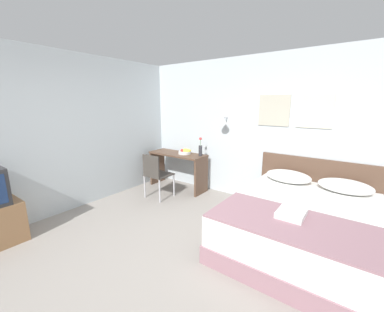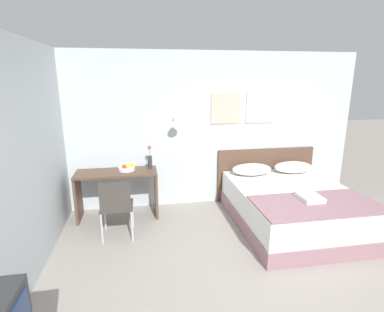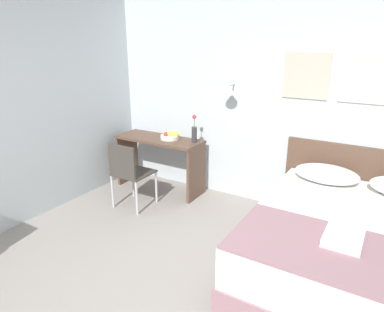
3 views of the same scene
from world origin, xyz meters
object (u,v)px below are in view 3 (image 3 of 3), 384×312
object	(u,v)px
headboard	(365,188)
pillow_left	(326,174)
fruit_bowl	(170,136)
flower_vase	(194,132)
folded_towel_near_foot	(343,238)
throw_blanket	(343,253)
desk	(159,154)
desk_chair	(128,170)
bed	(349,249)

from	to	relation	value
headboard	pillow_left	xyz separation A→B (m)	(-0.38, -0.30, 0.20)
fruit_bowl	flower_vase	distance (m)	0.38
folded_towel_near_foot	flower_vase	xyz separation A→B (m)	(-2.10, 1.28, 0.27)
throw_blanket	flower_vase	xyz separation A→B (m)	(-2.12, 1.42, 0.32)
folded_towel_near_foot	flower_vase	bearing A→B (deg)	148.61
folded_towel_near_foot	throw_blanket	bearing A→B (deg)	-80.37
headboard	desk	distance (m)	2.68
headboard	pillow_left	size ratio (longest dim) A/B	2.64
pillow_left	desk_chair	world-z (taller)	desk_chair
pillow_left	fruit_bowl	size ratio (longest dim) A/B	2.38
headboard	fruit_bowl	distance (m)	2.53
throw_blanket	fruit_bowl	bearing A→B (deg)	150.98
headboard	pillow_left	distance (m)	0.53
bed	headboard	bearing A→B (deg)	90.00
flower_vase	bed	bearing A→B (deg)	-21.14
pillow_left	desk_chair	bearing A→B (deg)	-161.73
pillow_left	desk	world-z (taller)	desk
headboard	desk	world-z (taller)	headboard
bed	pillow_left	bearing A→B (deg)	116.44
desk_chair	desk	bearing A→B (deg)	92.43
throw_blanket	desk	bearing A→B (deg)	153.14
throw_blanket	folded_towel_near_foot	size ratio (longest dim) A/B	4.79
headboard	flower_vase	distance (m)	2.18
flower_vase	pillow_left	bearing A→B (deg)	-1.53
folded_towel_near_foot	desk	xyz separation A→B (m)	(-2.63, 1.20, -0.10)
pillow_left	throw_blanket	world-z (taller)	pillow_left
desk	flower_vase	world-z (taller)	flower_vase
throw_blanket	flower_vase	bearing A→B (deg)	146.11
throw_blanket	flower_vase	distance (m)	2.57
bed	throw_blanket	distance (m)	0.68
bed	fruit_bowl	xyz separation A→B (m)	(-2.49, 0.78, 0.53)
desk	flower_vase	xyz separation A→B (m)	(0.53, 0.08, 0.37)
desk	fruit_bowl	xyz separation A→B (m)	(0.17, 0.03, 0.28)
flower_vase	desk	bearing A→B (deg)	-171.54
bed	fruit_bowl	bearing A→B (deg)	162.68
desk_chair	throw_blanket	bearing A→B (deg)	-13.67
pillow_left	throw_blanket	size ratio (longest dim) A/B	0.42
throw_blanket	pillow_left	bearing A→B (deg)	105.60
pillow_left	fruit_bowl	distance (m)	2.11
desk	desk_chair	xyz separation A→B (m)	(0.03, -0.71, -0.02)
bed	folded_towel_near_foot	distance (m)	0.58
headboard	desk	xyz separation A→B (m)	(-2.66, -0.33, 0.06)
desk_chair	fruit_bowl	distance (m)	0.81
pillow_left	headboard	bearing A→B (deg)	37.64
bed	pillow_left	distance (m)	0.95
headboard	fruit_bowl	xyz separation A→B (m)	(-2.49, -0.30, 0.34)
bed	flower_vase	world-z (taller)	flower_vase
throw_blanket	headboard	bearing A→B (deg)	90.00
desk	desk_chair	distance (m)	0.71
throw_blanket	folded_towel_near_foot	distance (m)	0.15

